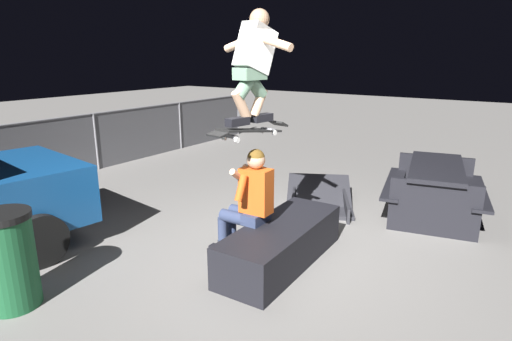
# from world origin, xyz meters

# --- Properties ---
(ground_plane) EXTENTS (40.00, 40.00, 0.00)m
(ground_plane) POSITION_xyz_m (0.00, 0.00, 0.00)
(ground_plane) COLOR slate
(ledge_box_main) EXTENTS (1.83, 0.70, 0.46)m
(ledge_box_main) POSITION_xyz_m (-0.14, -0.17, 0.23)
(ledge_box_main) COLOR black
(ledge_box_main) RESTS_ON ground
(person_sitting_on_ledge) EXTENTS (0.59, 0.76, 1.29)m
(person_sitting_on_ledge) POSITION_xyz_m (-0.26, 0.20, 0.71)
(person_sitting_on_ledge) COLOR #2D3856
(person_sitting_on_ledge) RESTS_ON ground
(skateboard) EXTENTS (1.04, 0.35, 0.14)m
(skateboard) POSITION_xyz_m (-0.35, 0.10, 1.50)
(skateboard) COLOR black
(skater_airborne) EXTENTS (0.63, 0.89, 1.12)m
(skater_airborne) POSITION_xyz_m (-0.29, 0.09, 2.19)
(skater_airborne) COLOR black
(kicker_ramp) EXTENTS (1.54, 1.43, 0.44)m
(kicker_ramp) POSITION_xyz_m (1.80, 0.31, 0.07)
(kicker_ramp) COLOR #28282D
(kicker_ramp) RESTS_ON ground
(picnic_table_back) EXTENTS (1.94, 1.66, 0.75)m
(picnic_table_back) POSITION_xyz_m (2.34, -1.24, 0.50)
(picnic_table_back) COLOR black
(picnic_table_back) RESTS_ON ground
(trash_bin) EXTENTS (0.49, 0.49, 0.92)m
(trash_bin) POSITION_xyz_m (-2.26, 1.45, 0.46)
(trash_bin) COLOR #19512D
(trash_bin) RESTS_ON ground
(fence_back) EXTENTS (12.05, 0.05, 1.15)m
(fence_back) POSITION_xyz_m (0.00, 4.97, 0.62)
(fence_back) COLOR slate
(fence_back) RESTS_ON ground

